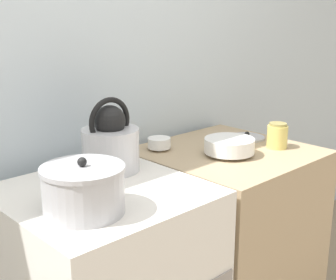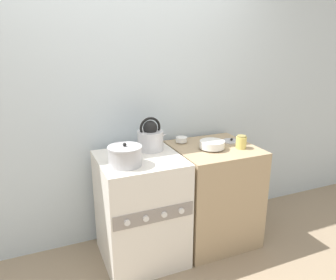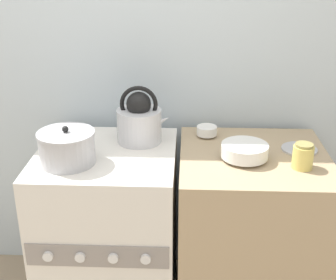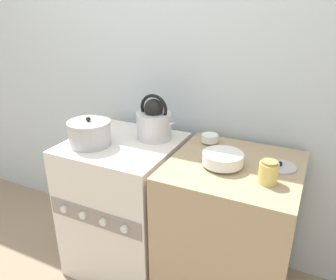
# 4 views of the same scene
# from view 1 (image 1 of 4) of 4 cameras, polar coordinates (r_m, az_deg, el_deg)

# --- Properties ---
(wall_back) EXTENTS (7.00, 0.06, 2.50)m
(wall_back) POSITION_cam_1_polar(r_m,az_deg,el_deg) (1.87, -16.23, 7.79)
(wall_back) COLOR silver
(wall_back) RESTS_ON ground_plane
(counter) EXTENTS (0.69, 0.68, 0.89)m
(counter) POSITION_cam_1_polar(r_m,az_deg,el_deg) (2.23, 6.98, -12.25)
(counter) COLOR tan
(counter) RESTS_ON ground_plane
(kettle) EXTENTS (0.26, 0.21, 0.28)m
(kettle) POSITION_cam_1_polar(r_m,az_deg,el_deg) (1.75, -6.96, -0.36)
(kettle) COLOR silver
(kettle) RESTS_ON stove
(cooking_pot) EXTENTS (0.25, 0.25, 0.17)m
(cooking_pot) POSITION_cam_1_polar(r_m,az_deg,el_deg) (1.41, -10.27, -5.98)
(cooking_pot) COLOR #B2B2B7
(cooking_pot) RESTS_ON stove
(enamel_bowl) EXTENTS (0.21, 0.21, 0.07)m
(enamel_bowl) POSITION_cam_1_polar(r_m,az_deg,el_deg) (1.98, 7.49, -0.69)
(enamel_bowl) COLOR white
(enamel_bowl) RESTS_ON counter
(small_ceramic_bowl) EXTENTS (0.10, 0.10, 0.05)m
(small_ceramic_bowl) POSITION_cam_1_polar(r_m,az_deg,el_deg) (2.05, -1.08, -0.37)
(small_ceramic_bowl) COLOR white
(small_ceramic_bowl) RESTS_ON counter
(storage_jar) EXTENTS (0.09, 0.09, 0.11)m
(storage_jar) POSITION_cam_1_polar(r_m,az_deg,el_deg) (2.13, 13.18, 0.50)
(storage_jar) COLOR #E0CC66
(storage_jar) RESTS_ON counter
(loose_pot_lid) EXTENTS (0.17, 0.17, 0.03)m
(loose_pot_lid) POSITION_cam_1_polar(r_m,az_deg,el_deg) (2.27, 9.60, 0.33)
(loose_pot_lid) COLOR #B2B2B7
(loose_pot_lid) RESTS_ON counter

